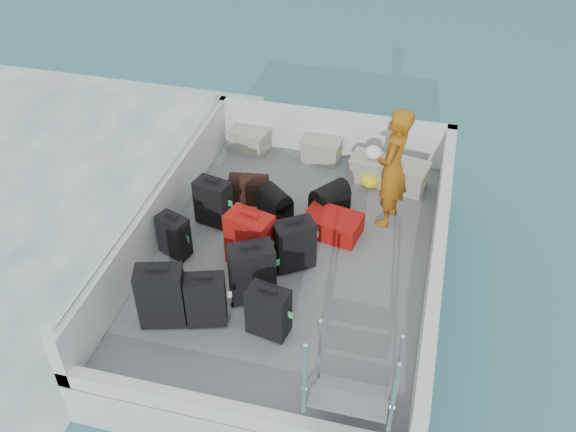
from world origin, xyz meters
name	(u,v)px	position (x,y,z in m)	size (l,w,h in m)	color
ground	(292,290)	(0.00, 0.00, 0.00)	(160.00, 160.00, 0.00)	#195058
ferry_hull	(292,273)	(0.00, 0.00, 0.30)	(3.60, 5.00, 0.60)	silver
deck	(292,255)	(0.00, 0.00, 0.61)	(3.30, 4.70, 0.02)	slate
deck_fittings	(314,254)	(0.35, -0.32, 0.99)	(3.60, 5.00, 0.90)	silver
suitcase_0	(161,297)	(-1.09, -1.43, 1.00)	(0.50, 0.28, 0.77)	black
suitcase_1	(174,236)	(-1.40, -0.34, 0.91)	(0.38, 0.22, 0.57)	black
suitcase_2	(213,203)	(-1.15, 0.38, 0.94)	(0.45, 0.27, 0.64)	black
suitcase_3	(206,301)	(-0.63, -1.31, 0.95)	(0.43, 0.25, 0.65)	black
suitcase_4	(252,273)	(-0.26, -0.81, 0.99)	(0.50, 0.30, 0.74)	black
suitcase_5	(250,240)	(-0.45, -0.28, 0.99)	(0.54, 0.32, 0.74)	#A1120C
suitcase_6	(268,312)	(0.06, -1.28, 0.93)	(0.44, 0.26, 0.61)	black
suitcase_7	(294,245)	(0.07, -0.19, 0.95)	(0.47, 0.27, 0.66)	black
suitcase_8	(332,225)	(0.40, 0.53, 0.76)	(0.47, 0.71, 0.28)	#A1120C
duffel_0	(249,190)	(-0.85, 0.96, 0.78)	(0.52, 0.30, 0.32)	black
duffel_1	(275,205)	(-0.42, 0.73, 0.78)	(0.45, 0.30, 0.32)	black
duffel_2	(330,201)	(0.27, 0.99, 0.78)	(0.51, 0.30, 0.32)	black
crate_0	(250,141)	(-1.22, 2.20, 0.78)	(0.53, 0.37, 0.32)	#A59E90
crate_1	(322,150)	(-0.10, 2.20, 0.78)	(0.54, 0.37, 0.33)	#A59E90
crate_2	(372,169)	(0.71, 1.87, 0.79)	(0.56, 0.38, 0.34)	#A59E90
crate_3	(404,177)	(1.17, 1.78, 0.80)	(0.60, 0.41, 0.36)	#A59E90
yellow_bag	(370,180)	(0.71, 1.69, 0.73)	(0.28, 0.26, 0.22)	yellow
white_bag	(373,154)	(0.71, 1.87, 1.05)	(0.24, 0.24, 0.18)	white
passenger	(393,168)	(1.05, 1.00, 1.44)	(0.61, 0.39, 1.64)	orange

